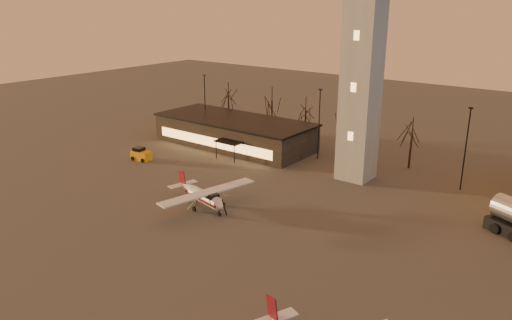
{
  "coord_description": "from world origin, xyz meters",
  "views": [
    {
      "loc": [
        26.8,
        -25.69,
        22.06
      ],
      "look_at": [
        -3.04,
        13.0,
        6.18
      ],
      "focal_mm": 35.0,
      "sensor_mm": 36.0,
      "label": 1
    }
  ],
  "objects_px": {
    "control_tower": "(363,49)",
    "cessna_rear": "(206,200)",
    "terminal": "(234,132)",
    "service_cart": "(141,155)"
  },
  "relations": [
    {
      "from": "cessna_rear",
      "to": "terminal",
      "type": "bearing_deg",
      "value": 135.34
    },
    {
      "from": "terminal",
      "to": "cessna_rear",
      "type": "bearing_deg",
      "value": -56.94
    },
    {
      "from": "control_tower",
      "to": "cessna_rear",
      "type": "height_order",
      "value": "control_tower"
    },
    {
      "from": "terminal",
      "to": "service_cart",
      "type": "relative_size",
      "value": 8.44
    },
    {
      "from": "control_tower",
      "to": "cessna_rear",
      "type": "relative_size",
      "value": 2.76
    },
    {
      "from": "control_tower",
      "to": "service_cart",
      "type": "bearing_deg",
      "value": -156.79
    },
    {
      "from": "terminal",
      "to": "service_cart",
      "type": "xyz_separation_m",
      "value": [
        -5.77,
        -13.89,
        -1.47
      ]
    },
    {
      "from": "control_tower",
      "to": "terminal",
      "type": "relative_size",
      "value": 1.28
    },
    {
      "from": "control_tower",
      "to": "terminal",
      "type": "distance_m",
      "value": 26.24
    },
    {
      "from": "control_tower",
      "to": "cessna_rear",
      "type": "xyz_separation_m",
      "value": [
        -8.24,
        -19.14,
        -15.21
      ]
    }
  ]
}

